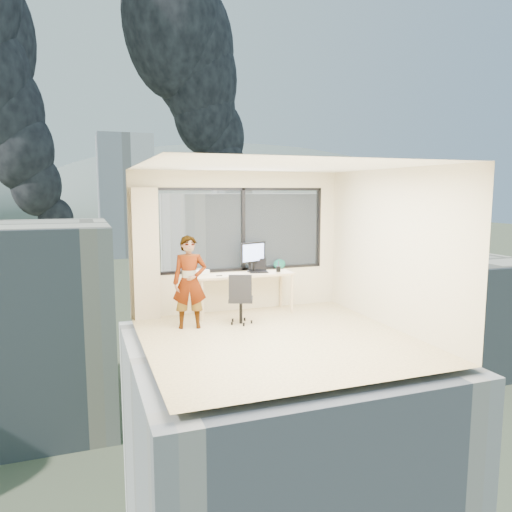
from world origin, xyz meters
name	(u,v)px	position (x,y,z in m)	size (l,w,h in m)	color
floor	(278,339)	(0.00, 0.00, 0.00)	(4.00, 4.00, 0.01)	beige
ceiling	(279,166)	(0.00, 0.00, 2.60)	(4.00, 4.00, 0.01)	white
wall_front	(347,276)	(0.00, -2.00, 1.30)	(4.00, 0.01, 2.60)	beige
wall_left	(142,261)	(-2.00, 0.00, 1.30)	(0.01, 4.00, 2.60)	beige
wall_right	(392,249)	(2.00, 0.00, 1.30)	(0.01, 4.00, 2.60)	beige
window_wall	(240,229)	(0.05, 2.00, 1.52)	(3.30, 0.16, 1.55)	black
curtain	(146,254)	(-1.72, 1.88, 1.15)	(0.45, 0.14, 2.30)	beige
desk	(244,293)	(0.00, 1.66, 0.38)	(1.80, 0.60, 0.75)	beige
chair	(241,298)	(-0.27, 1.02, 0.44)	(0.45, 0.45, 0.89)	black
person	(190,282)	(-1.13, 1.07, 0.76)	(0.56, 0.36, 1.52)	#2D2D33
monitor	(253,257)	(0.21, 1.76, 1.03)	(0.56, 0.12, 0.56)	black
game_console	(198,272)	(-0.80, 1.87, 0.79)	(0.32, 0.27, 0.08)	white
laptop	(258,266)	(0.29, 1.68, 0.86)	(0.34, 0.36, 0.22)	black
cellphone	(219,276)	(-0.50, 1.54, 0.76)	(0.10, 0.05, 0.01)	black
pen_cup	(278,269)	(0.65, 1.59, 0.80)	(0.08, 0.08, 0.11)	black
handbag	(279,264)	(0.80, 1.89, 0.84)	(0.24, 0.12, 0.19)	#0D5241
exterior_ground	(95,257)	(0.00, 120.00, -14.00)	(400.00, 400.00, 0.04)	#515B3D
near_bldg_b	(243,276)	(12.00, 38.00, -6.00)	(14.00, 13.00, 16.00)	white
near_bldg_c	(463,314)	(30.00, 28.00, -9.00)	(12.00, 10.00, 10.00)	beige
far_tower_b	(126,196)	(8.00, 120.00, 1.00)	(13.00, 13.00, 30.00)	silver
far_tower_c	(241,202)	(45.00, 140.00, -1.00)	(15.00, 15.00, 26.00)	silver
hill_b	(236,214)	(100.00, 320.00, -14.00)	(300.00, 220.00, 96.00)	slate
tree_b	(220,405)	(4.00, 18.00, -9.50)	(7.60, 7.60, 9.00)	#234A18
tree_c	(324,294)	(22.00, 40.00, -9.00)	(8.40, 8.40, 10.00)	#234A18
smoke_plume_a	(47,61)	(-10.00, 150.00, 39.00)	(40.00, 24.00, 90.00)	black
smoke_plume_b	(241,124)	(55.00, 170.00, 27.00)	(30.00, 18.00, 70.00)	black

